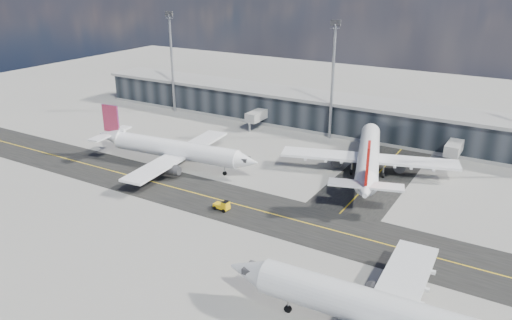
{
  "coord_description": "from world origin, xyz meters",
  "views": [
    {
      "loc": [
        45.22,
        -64.23,
        39.83
      ],
      "look_at": [
        -1.3,
        13.92,
        5.0
      ],
      "focal_mm": 35.0,
      "sensor_mm": 36.0,
      "label": 1
    }
  ],
  "objects_px": {
    "airliner_af": "(173,149)",
    "airliner_redtail": "(368,156)",
    "baggage_tug": "(223,206)",
    "airliner_near": "(402,318)",
    "service_van": "(341,155)"
  },
  "relations": [
    {
      "from": "airliner_redtail",
      "to": "baggage_tug",
      "type": "relative_size",
      "value": 13.59
    },
    {
      "from": "airliner_af",
      "to": "service_van",
      "type": "height_order",
      "value": "airliner_af"
    },
    {
      "from": "airliner_redtail",
      "to": "baggage_tug",
      "type": "xyz_separation_m",
      "value": [
        -16.54,
        -28.51,
        -3.24
      ]
    },
    {
      "from": "airliner_redtail",
      "to": "baggage_tug",
      "type": "distance_m",
      "value": 33.12
    },
    {
      "from": "airliner_near",
      "to": "baggage_tug",
      "type": "bearing_deg",
      "value": 60.63
    },
    {
      "from": "airliner_af",
      "to": "airliner_redtail",
      "type": "distance_m",
      "value": 41.05
    },
    {
      "from": "airliner_near",
      "to": "service_van",
      "type": "relative_size",
      "value": 7.67
    },
    {
      "from": "airliner_af",
      "to": "baggage_tug",
      "type": "xyz_separation_m",
      "value": [
        21.13,
        -12.2,
        -2.96
      ]
    },
    {
      "from": "baggage_tug",
      "to": "airliner_redtail",
      "type": "bearing_deg",
      "value": 154.67
    },
    {
      "from": "airliner_af",
      "to": "baggage_tug",
      "type": "bearing_deg",
      "value": 54.23
    },
    {
      "from": "airliner_af",
      "to": "service_van",
      "type": "bearing_deg",
      "value": 122.06
    },
    {
      "from": "airliner_af",
      "to": "airliner_redtail",
      "type": "bearing_deg",
      "value": 107.64
    },
    {
      "from": "airliner_redtail",
      "to": "service_van",
      "type": "xyz_separation_m",
      "value": [
        -8.37,
        6.45,
        -3.39
      ]
    },
    {
      "from": "airliner_near",
      "to": "airliner_af",
      "type": "bearing_deg",
      "value": 59.5
    },
    {
      "from": "airliner_redtail",
      "to": "baggage_tug",
      "type": "height_order",
      "value": "airliner_redtail"
    }
  ]
}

